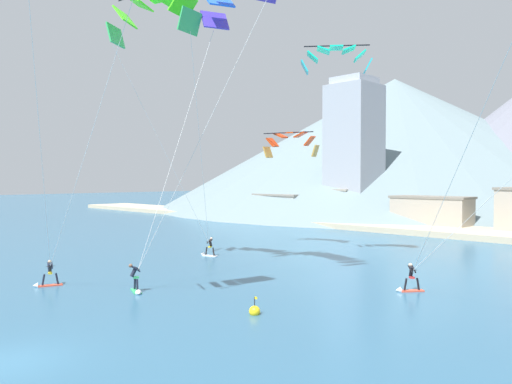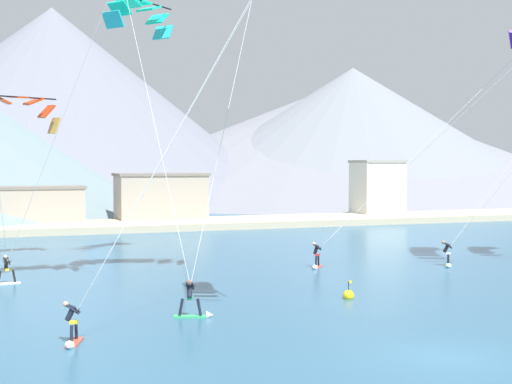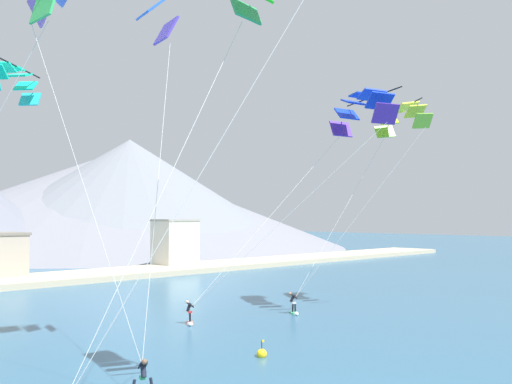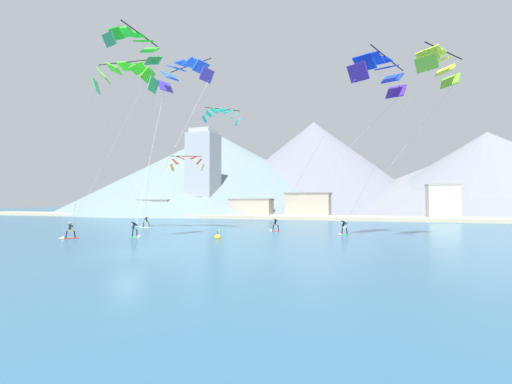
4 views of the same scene
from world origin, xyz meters
The scene contains 15 objects.
ground_plane centered at (0.00, 0.00, 0.00)m, with size 400.00×400.00×0.00m, color #2D5B7A.
kitesurfer_near_lead centered at (4.70, 20.87, 0.51)m, with size 1.36×1.63×1.73m.
kitesurfer_near_trail centered at (-12.01, 6.23, 0.47)m, with size 0.92×1.78×1.66m.
kitesurfer_mid_center centered at (-14.29, 21.16, 0.48)m, with size 1.79×0.76×1.69m.
kitesurfer_far_right centered at (-6.51, 9.24, 0.55)m, with size 1.77×1.01×1.77m.
parafoil_kite_mid_center centered at (-12.10, 14.24, 18.92)m, with size 7.75×8.88×19.08m.
parafoil_kite_distant_high_outer centered at (-5.36, 27.44, 16.81)m, with size 5.38×4.78×2.12m.
parafoil_kite_distant_low_drift centered at (-13.11, 30.70, 10.42)m, with size 5.76×2.97×2.56m.
race_marker_buoy centered at (1.80, 10.83, 0.16)m, with size 0.56×0.56×1.02m.
shoreline_strip centered at (0.00, 52.79, 0.35)m, with size 180.00×10.00×0.70m, color #BCAD8E.
shore_building_harbour_front centered at (-10.86, 56.41, 2.22)m, with size 10.28×4.34×4.41m.
shore_building_quay_east centered at (-27.56, 57.72, 2.58)m, with size 7.78×4.51×5.14m.
shore_building_quay_west centered at (-34.95, 54.82, 2.14)m, with size 9.17×6.97×4.26m.
highrise_tower centered at (-25.03, 59.50, 11.00)m, with size 7.00×7.00×22.41m.
mountain_peak_west_ridge centered at (-39.83, 98.07, 14.87)m, with size 108.30×108.30×29.74m.
Camera 1 is at (19.11, -6.43, 6.71)m, focal length 35.00 mm.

